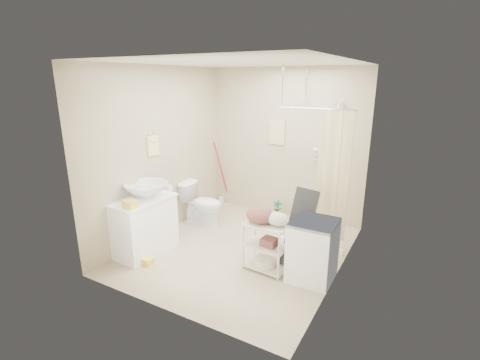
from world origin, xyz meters
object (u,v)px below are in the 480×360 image
at_px(laundry_rack, 266,242).
at_px(washing_machine, 313,250).
at_px(toilet, 202,203).
at_px(vanity, 145,226).

bearing_deg(laundry_rack, washing_machine, 13.45).
distance_m(toilet, washing_machine, 2.30).
xyz_separation_m(toilet, laundry_rack, (1.59, -0.83, 0.02)).
distance_m(vanity, toilet, 1.24).
relative_size(vanity, toilet, 1.26).
bearing_deg(washing_machine, toilet, 160.49).
distance_m(vanity, washing_machine, 2.35).
bearing_deg(toilet, vanity, 171.29).
height_order(toilet, washing_machine, washing_machine).
relative_size(washing_machine, laundry_rack, 1.00).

